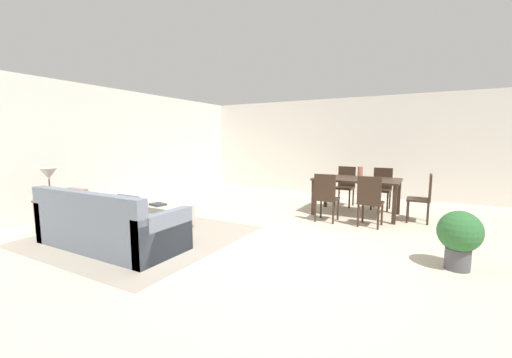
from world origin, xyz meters
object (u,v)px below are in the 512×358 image
Objects in this scene: ottoman_table at (165,215)px; vase_centerpiece at (360,173)px; potted_plant at (459,235)px; dining_table at (357,183)px; book_on_ottoman at (158,204)px; side_table at (51,207)px; couch at (108,227)px; dining_chair_far_right at (382,186)px; dining_chair_near_left at (326,195)px; dining_chair_near_right at (370,198)px; dining_chair_head_east at (424,195)px; table_lamp at (49,175)px; dining_chair_far_left at (345,184)px.

ottoman_table is 3.70× the size of vase_centerpiece.
vase_centerpiece is at bearing 125.44° from potted_plant.
dining_table is at bearing 146.77° from vase_centerpiece.
potted_plant is (4.51, 0.43, -0.00)m from book_on_ottoman.
vase_centerpiece reaches higher than side_table.
book_on_ottoman is at bearing 96.77° from couch.
side_table is 6.50m from dining_chair_far_right.
ottoman_table is 2.97m from dining_chair_near_left.
dining_chair_near_right is 0.95m from vase_centerpiece.
ottoman_table is 4.78m from dining_chair_head_east.
table_lamp is 2.10× the size of vase_centerpiece.
dining_chair_near_right is at bearing 43.02° from couch.
dining_table is 6.39× the size of book_on_ottoman.
vase_centerpiece is (0.49, -0.87, 0.37)m from dining_chair_far_left.
table_lamp is at bearing -138.37° from vase_centerpiece.
dining_chair_far_left is at bearing 123.76° from potted_plant.
dining_chair_near_left is 2.47m from potted_plant.
dining_table is (4.15, 3.80, 0.23)m from side_table.
dining_chair_head_east is at bearing 0.46° from vase_centerpiece.
dining_chair_far_right is at bearing 2.28° from dining_chair_far_left.
dining_chair_far_left is (-0.82, 1.69, 0.00)m from dining_chair_near_right.
book_on_ottoman is at bearing 40.16° from table_lamp.
table_lamp reaches higher than dining_chair_near_right.
potted_plant is at bearing -53.95° from dining_table.
table_lamp is 6.58m from dining_chair_head_east.
dining_chair_head_east is (3.96, 3.75, 0.23)m from couch.
dining_chair_near_right is at bearing -64.80° from dining_table.
dining_table is at bearing -114.11° from dining_chair_far_right.
ottoman_table is 4.19m from dining_chair_far_left.
ottoman_table is 1.00× the size of dining_chair_head_east.
dining_chair_near_right is at bearing -64.02° from dining_chair_far_left.
dining_chair_head_east is (0.85, -0.89, 0.00)m from dining_chair_far_right.
dining_chair_far_right is at bearing 45.75° from table_lamp.
dining_chair_far_right is at bearing 70.80° from vase_centerpiece.
dining_chair_near_left reaches higher than dining_table.
couch is 4.64m from potted_plant.
vase_centerpiece is at bearing -60.83° from dining_chair_far_left.
potted_plant is (1.27, -3.13, -0.10)m from dining_chair_far_right.
dining_table is at bearing -63.21° from dining_chair_far_left.
vase_centerpiece reaches higher than dining_chair_near_right.
vase_centerpiece is (4.22, 3.75, -0.09)m from table_lamp.
dining_chair_head_east is at bearing 34.93° from table_lamp.
table_lamp reaches higher than dining_table.
potted_plant is (4.42, 0.36, 0.19)m from ottoman_table.
dining_chair_far_right reaches higher than book_on_ottoman.
dining_chair_near_right and dining_chair_far_right have the same top height.
table_lamp reaches higher than couch.
vase_centerpiece is (4.22, 3.75, 0.44)m from side_table.
dining_chair_near_right is at bearing 32.80° from table_lamp.
dining_table is (2.73, 3.78, 0.38)m from couch.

